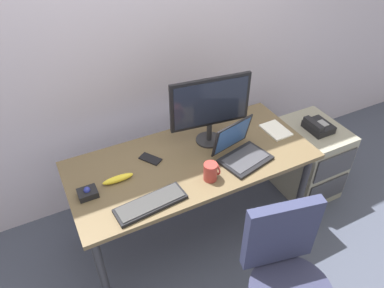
{
  "coord_description": "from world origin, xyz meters",
  "views": [
    {
      "loc": [
        -0.8,
        -1.58,
        2.27
      ],
      "look_at": [
        0.0,
        0.0,
        0.86
      ],
      "focal_mm": 33.86,
      "sensor_mm": 36.0,
      "label": 1
    }
  ],
  "objects_px": {
    "file_cabinet": "(308,159)",
    "coffee_mug": "(211,172)",
    "keyboard": "(151,204)",
    "monitor_main": "(210,106)",
    "paper_notepad": "(276,130)",
    "laptop": "(241,151)",
    "cell_phone": "(150,159)",
    "desk_phone": "(318,126)",
    "banana": "(118,179)",
    "trackball_mouse": "(88,193)"
  },
  "relations": [
    {
      "from": "monitor_main",
      "to": "keyboard",
      "type": "relative_size",
      "value": 1.27
    },
    {
      "from": "paper_notepad",
      "to": "cell_phone",
      "type": "bearing_deg",
      "value": 172.81
    },
    {
      "from": "coffee_mug",
      "to": "banana",
      "type": "height_order",
      "value": "coffee_mug"
    },
    {
      "from": "paper_notepad",
      "to": "laptop",
      "type": "bearing_deg",
      "value": -162.01
    },
    {
      "from": "monitor_main",
      "to": "paper_notepad",
      "type": "height_order",
      "value": "monitor_main"
    },
    {
      "from": "monitor_main",
      "to": "keyboard",
      "type": "bearing_deg",
      "value": -147.42
    },
    {
      "from": "file_cabinet",
      "to": "laptop",
      "type": "xyz_separation_m",
      "value": [
        -0.8,
        -0.13,
        0.48
      ]
    },
    {
      "from": "keyboard",
      "to": "cell_phone",
      "type": "height_order",
      "value": "keyboard"
    },
    {
      "from": "desk_phone",
      "to": "monitor_main",
      "type": "bearing_deg",
      "value": 171.71
    },
    {
      "from": "cell_phone",
      "to": "banana",
      "type": "relative_size",
      "value": 0.75
    },
    {
      "from": "file_cabinet",
      "to": "banana",
      "type": "distance_m",
      "value": 1.64
    },
    {
      "from": "file_cabinet",
      "to": "banana",
      "type": "xyz_separation_m",
      "value": [
        -1.57,
        0.01,
        0.45
      ]
    },
    {
      "from": "monitor_main",
      "to": "cell_phone",
      "type": "distance_m",
      "value": 0.51
    },
    {
      "from": "desk_phone",
      "to": "coffee_mug",
      "type": "distance_m",
      "value": 1.09
    },
    {
      "from": "laptop",
      "to": "paper_notepad",
      "type": "height_order",
      "value": "laptop"
    },
    {
      "from": "file_cabinet",
      "to": "monitor_main",
      "type": "height_order",
      "value": "monitor_main"
    },
    {
      "from": "desk_phone",
      "to": "monitor_main",
      "type": "distance_m",
      "value": 0.96
    },
    {
      "from": "file_cabinet",
      "to": "trackball_mouse",
      "type": "height_order",
      "value": "trackball_mouse"
    },
    {
      "from": "laptop",
      "to": "desk_phone",
      "type": "bearing_deg",
      "value": 8.24
    },
    {
      "from": "keyboard",
      "to": "laptop",
      "type": "bearing_deg",
      "value": 10.62
    },
    {
      "from": "desk_phone",
      "to": "paper_notepad",
      "type": "distance_m",
      "value": 0.41
    },
    {
      "from": "trackball_mouse",
      "to": "coffee_mug",
      "type": "relative_size",
      "value": 0.95
    },
    {
      "from": "desk_phone",
      "to": "banana",
      "type": "height_order",
      "value": "banana"
    },
    {
      "from": "keyboard",
      "to": "paper_notepad",
      "type": "bearing_deg",
      "value": 13.36
    },
    {
      "from": "desk_phone",
      "to": "monitor_main",
      "type": "height_order",
      "value": "monitor_main"
    },
    {
      "from": "laptop",
      "to": "coffee_mug",
      "type": "xyz_separation_m",
      "value": [
        -0.27,
        -0.09,
        0.0
      ]
    },
    {
      "from": "file_cabinet",
      "to": "paper_notepad",
      "type": "distance_m",
      "value": 0.6
    },
    {
      "from": "coffee_mug",
      "to": "paper_notepad",
      "type": "distance_m",
      "value": 0.69
    },
    {
      "from": "monitor_main",
      "to": "banana",
      "type": "xyz_separation_m",
      "value": [
        -0.68,
        -0.1,
        -0.26
      ]
    },
    {
      "from": "banana",
      "to": "coffee_mug",
      "type": "bearing_deg",
      "value": -24.54
    },
    {
      "from": "coffee_mug",
      "to": "cell_phone",
      "type": "relative_size",
      "value": 0.81
    },
    {
      "from": "cell_phone",
      "to": "paper_notepad",
      "type": "bearing_deg",
      "value": -40.22
    },
    {
      "from": "laptop",
      "to": "cell_phone",
      "type": "bearing_deg",
      "value": 155.55
    },
    {
      "from": "keyboard",
      "to": "desk_phone",
      "type": "bearing_deg",
      "value": 9.34
    },
    {
      "from": "desk_phone",
      "to": "laptop",
      "type": "relative_size",
      "value": 0.55
    },
    {
      "from": "monitor_main",
      "to": "cell_phone",
      "type": "xyz_separation_m",
      "value": [
        -0.43,
        -0.0,
        -0.28
      ]
    },
    {
      "from": "file_cabinet",
      "to": "coffee_mug",
      "type": "bearing_deg",
      "value": -168.29
    },
    {
      "from": "desk_phone",
      "to": "coffee_mug",
      "type": "relative_size",
      "value": 1.73
    },
    {
      "from": "desk_phone",
      "to": "banana",
      "type": "xyz_separation_m",
      "value": [
        -1.56,
        0.03,
        0.1
      ]
    },
    {
      "from": "trackball_mouse",
      "to": "coffee_mug",
      "type": "bearing_deg",
      "value": -15.68
    },
    {
      "from": "file_cabinet",
      "to": "banana",
      "type": "relative_size",
      "value": 3.29
    },
    {
      "from": "keyboard",
      "to": "coffee_mug",
      "type": "height_order",
      "value": "coffee_mug"
    },
    {
      "from": "banana",
      "to": "desk_phone",
      "type": "bearing_deg",
      "value": -0.98
    },
    {
      "from": "keyboard",
      "to": "paper_notepad",
      "type": "height_order",
      "value": "keyboard"
    },
    {
      "from": "banana",
      "to": "file_cabinet",
      "type": "bearing_deg",
      "value": -0.38
    },
    {
      "from": "desk_phone",
      "to": "monitor_main",
      "type": "relative_size",
      "value": 0.37
    },
    {
      "from": "paper_notepad",
      "to": "keyboard",
      "type": "bearing_deg",
      "value": -166.64
    },
    {
      "from": "banana",
      "to": "keyboard",
      "type": "bearing_deg",
      "value": -68.9
    },
    {
      "from": "desk_phone",
      "to": "cell_phone",
      "type": "height_order",
      "value": "cell_phone"
    },
    {
      "from": "keyboard",
      "to": "monitor_main",
      "type": "bearing_deg",
      "value": 32.58
    }
  ]
}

